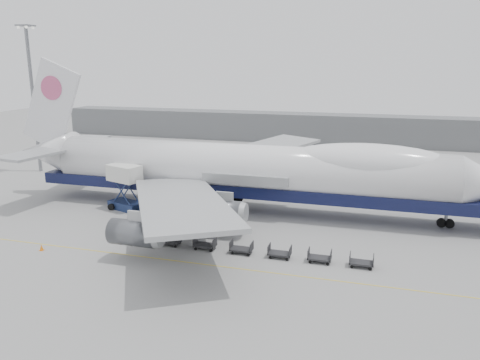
% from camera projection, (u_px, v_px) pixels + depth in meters
% --- Properties ---
extents(ground, '(260.00, 260.00, 0.00)m').
position_uv_depth(ground, '(215.00, 242.00, 51.61)').
color(ground, gray).
rests_on(ground, ground).
extents(apron_line, '(60.00, 0.15, 0.01)m').
position_uv_depth(apron_line, '(195.00, 263.00, 46.02)').
color(apron_line, gold).
rests_on(apron_line, ground).
extents(hangar, '(110.00, 8.00, 7.00)m').
position_uv_depth(hangar, '(268.00, 126.00, 118.66)').
color(hangar, slate).
rests_on(hangar, ground).
extents(floodlight_mast, '(2.40, 2.40, 25.43)m').
position_uv_depth(floodlight_mast, '(32.00, 92.00, 81.85)').
color(floodlight_mast, slate).
rests_on(floodlight_mast, ground).
extents(airliner, '(67.00, 55.30, 19.98)m').
position_uv_depth(airliner, '(249.00, 169.00, 61.24)').
color(airliner, white).
rests_on(airliner, ground).
extents(catering_truck, '(5.35, 4.40, 6.07)m').
position_uv_depth(catering_truck, '(125.00, 184.00, 62.23)').
color(catering_truck, navy).
rests_on(catering_truck, ground).
extents(traffic_cone, '(0.43, 0.43, 0.63)m').
position_uv_depth(traffic_cone, '(42.00, 248.00, 49.13)').
color(traffic_cone, orange).
rests_on(traffic_cone, ground).
extents(dolly_0, '(2.30, 1.35, 1.30)m').
position_uv_depth(dolly_0, '(137.00, 237.00, 51.58)').
color(dolly_0, '#2D2D30').
rests_on(dolly_0, ground).
extents(dolly_1, '(2.30, 1.35, 1.30)m').
position_uv_depth(dolly_1, '(170.00, 240.00, 50.49)').
color(dolly_1, '#2D2D30').
rests_on(dolly_1, ground).
extents(dolly_2, '(2.30, 1.35, 1.30)m').
position_uv_depth(dolly_2, '(205.00, 244.00, 49.40)').
color(dolly_2, '#2D2D30').
rests_on(dolly_2, ground).
extents(dolly_3, '(2.30, 1.35, 1.30)m').
position_uv_depth(dolly_3, '(241.00, 248.00, 48.32)').
color(dolly_3, '#2D2D30').
rests_on(dolly_3, ground).
extents(dolly_4, '(2.30, 1.35, 1.30)m').
position_uv_depth(dolly_4, '(280.00, 253.00, 47.23)').
color(dolly_4, '#2D2D30').
rests_on(dolly_4, ground).
extents(dolly_5, '(2.30, 1.35, 1.30)m').
position_uv_depth(dolly_5, '(320.00, 257.00, 46.14)').
color(dolly_5, '#2D2D30').
rests_on(dolly_5, ground).
extents(dolly_6, '(2.30, 1.35, 1.30)m').
position_uv_depth(dolly_6, '(361.00, 262.00, 45.06)').
color(dolly_6, '#2D2D30').
rests_on(dolly_6, ground).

